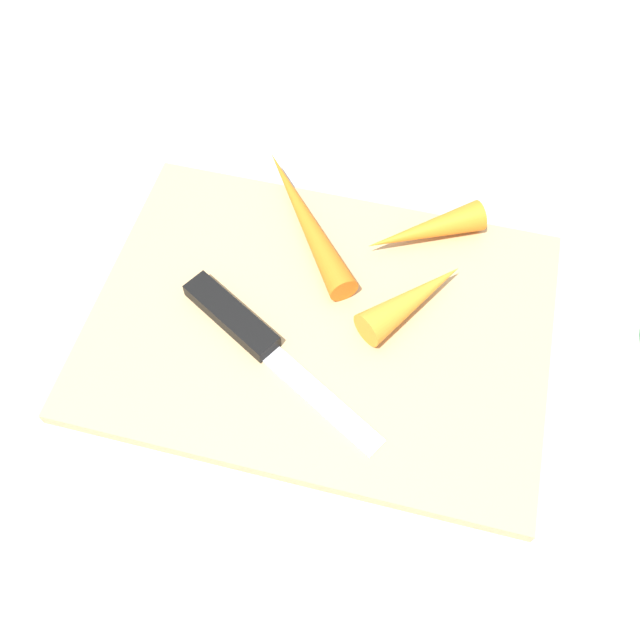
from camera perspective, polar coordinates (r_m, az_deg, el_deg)
The scene contains 6 objects.
ground_plane at distance 0.56m, azimuth 0.00°, elevation -0.64°, with size 1.40×1.40×0.00m, color #ADA8A0.
cutting_board at distance 0.55m, azimuth 0.00°, elevation -0.32°, with size 0.36×0.26×0.01m, color tan.
knife at distance 0.54m, azimuth -6.40°, elevation -0.52°, with size 0.18×0.12×0.01m.
carrot_shortest at distance 0.54m, azimuth 7.73°, elevation 1.77°, with size 0.03×0.03×0.10m, color orange.
carrot_longest at distance 0.59m, azimuth -1.22°, elevation 8.44°, with size 0.02×0.02×0.16m, color orange.
carrot_medium at distance 0.59m, azimuth 8.62°, elevation 7.32°, with size 0.03×0.03×0.10m, color orange.
Camera 1 is at (0.07, -0.28, 0.48)m, focal length 38.74 mm.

